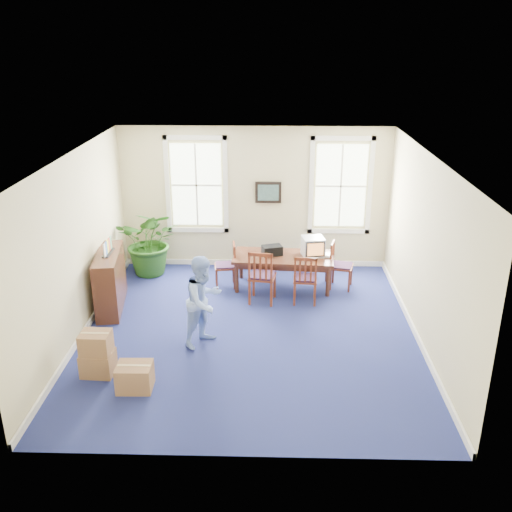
{
  "coord_description": "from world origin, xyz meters",
  "views": [
    {
      "loc": [
        0.37,
        -9.09,
        5.06
      ],
      "look_at": [
        0.1,
        0.6,
        1.25
      ],
      "focal_mm": 40.0,
      "sensor_mm": 36.0,
      "label": 1
    }
  ],
  "objects_px": {
    "chair_near_left": "(262,275)",
    "cardboard_boxes": "(111,350)",
    "credenza": "(110,280)",
    "man": "(204,301)",
    "crt_tv": "(313,246)",
    "conference_table": "(283,271)",
    "potted_plant": "(151,241)"
  },
  "relations": [
    {
      "from": "conference_table",
      "to": "crt_tv",
      "type": "bearing_deg",
      "value": 8.45
    },
    {
      "from": "conference_table",
      "to": "man",
      "type": "distance_m",
      "value": 2.81
    },
    {
      "from": "chair_near_left",
      "to": "credenza",
      "type": "distance_m",
      "value": 2.98
    },
    {
      "from": "crt_tv",
      "to": "credenza",
      "type": "height_order",
      "value": "credenza"
    },
    {
      "from": "cardboard_boxes",
      "to": "potted_plant",
      "type": "bearing_deg",
      "value": 91.82
    },
    {
      "from": "potted_plant",
      "to": "cardboard_boxes",
      "type": "relative_size",
      "value": 1.14
    },
    {
      "from": "chair_near_left",
      "to": "credenza",
      "type": "relative_size",
      "value": 0.75
    },
    {
      "from": "chair_near_left",
      "to": "cardboard_boxes",
      "type": "relative_size",
      "value": 0.84
    },
    {
      "from": "man",
      "to": "credenza",
      "type": "height_order",
      "value": "man"
    },
    {
      "from": "man",
      "to": "potted_plant",
      "type": "relative_size",
      "value": 1.05
    },
    {
      "from": "credenza",
      "to": "cardboard_boxes",
      "type": "height_order",
      "value": "credenza"
    },
    {
      "from": "conference_table",
      "to": "crt_tv",
      "type": "relative_size",
      "value": 4.39
    },
    {
      "from": "credenza",
      "to": "potted_plant",
      "type": "xyz_separation_m",
      "value": [
        0.47,
        1.72,
        0.18
      ]
    },
    {
      "from": "potted_plant",
      "to": "cardboard_boxes",
      "type": "height_order",
      "value": "potted_plant"
    },
    {
      "from": "conference_table",
      "to": "credenza",
      "type": "relative_size",
      "value": 1.39
    },
    {
      "from": "cardboard_boxes",
      "to": "man",
      "type": "bearing_deg",
      "value": 33.73
    },
    {
      "from": "crt_tv",
      "to": "credenza",
      "type": "xyz_separation_m",
      "value": [
        -4.0,
        -1.11,
        -0.32
      ]
    },
    {
      "from": "crt_tv",
      "to": "chair_near_left",
      "type": "bearing_deg",
      "value": -154.2
    },
    {
      "from": "potted_plant",
      "to": "conference_table",
      "type": "bearing_deg",
      "value": -12.6
    },
    {
      "from": "cardboard_boxes",
      "to": "conference_table",
      "type": "bearing_deg",
      "value": 50.05
    },
    {
      "from": "conference_table",
      "to": "cardboard_boxes",
      "type": "height_order",
      "value": "cardboard_boxes"
    },
    {
      "from": "man",
      "to": "potted_plant",
      "type": "bearing_deg",
      "value": 64.08
    },
    {
      "from": "man",
      "to": "chair_near_left",
      "type": "bearing_deg",
      "value": 7.75
    },
    {
      "from": "chair_near_left",
      "to": "credenza",
      "type": "xyz_separation_m",
      "value": [
        -2.96,
        -0.36,
        0.03
      ]
    },
    {
      "from": "crt_tv",
      "to": "man",
      "type": "relative_size",
      "value": 0.29
    },
    {
      "from": "crt_tv",
      "to": "cardboard_boxes",
      "type": "relative_size",
      "value": 0.35
    },
    {
      "from": "potted_plant",
      "to": "cardboard_boxes",
      "type": "distance_m",
      "value": 3.99
    },
    {
      "from": "conference_table",
      "to": "chair_near_left",
      "type": "distance_m",
      "value": 0.85
    },
    {
      "from": "chair_near_left",
      "to": "credenza",
      "type": "height_order",
      "value": "credenza"
    },
    {
      "from": "credenza",
      "to": "cardboard_boxes",
      "type": "relative_size",
      "value": 1.12
    },
    {
      "from": "conference_table",
      "to": "credenza",
      "type": "xyz_separation_m",
      "value": [
        -3.38,
        -1.07,
        0.23
      ]
    },
    {
      "from": "man",
      "to": "credenza",
      "type": "bearing_deg",
      "value": 93.91
    }
  ]
}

